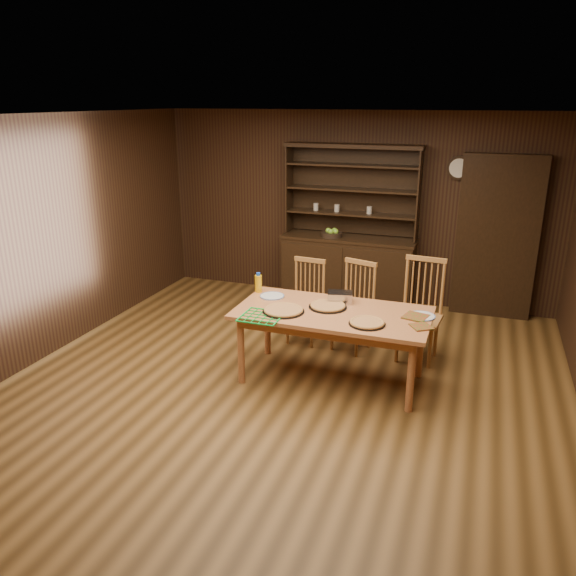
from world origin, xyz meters
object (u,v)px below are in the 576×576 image
at_px(chair_right, 421,306).
at_px(juice_bottle, 258,283).
at_px(chair_left, 307,298).
at_px(china_hutch, 348,261).
at_px(dining_table, 333,319).
at_px(chair_center, 355,303).

relative_size(chair_right, juice_bottle, 5.20).
bearing_deg(chair_left, juice_bottle, -116.94).
xyz_separation_m(china_hutch, chair_left, (-0.15, -1.45, -0.08)).
distance_m(dining_table, chair_right, 1.15).
bearing_deg(juice_bottle, chair_right, 18.56).
xyz_separation_m(chair_left, juice_bottle, (-0.36, -0.60, 0.33)).
bearing_deg(juice_bottle, chair_left, 58.79).
height_order(chair_center, chair_right, chair_right).
distance_m(dining_table, chair_left, 1.06).
height_order(dining_table, chair_left, chair_left).
bearing_deg(chair_center, juice_bottle, -132.28).
relative_size(chair_center, juice_bottle, 4.72).
relative_size(dining_table, juice_bottle, 8.81).
bearing_deg(china_hutch, chair_left, -95.76).
bearing_deg(dining_table, chair_left, 121.64).
xyz_separation_m(chair_left, chair_center, (0.59, -0.03, 0.02)).
bearing_deg(chair_right, juice_bottle, -156.27).
bearing_deg(chair_left, dining_table, -54.10).
distance_m(chair_left, chair_center, 0.59).
distance_m(china_hutch, juice_bottle, 2.12).
xyz_separation_m(china_hutch, chair_right, (1.17, -1.48, 0.00)).
relative_size(chair_left, chair_right, 0.87).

